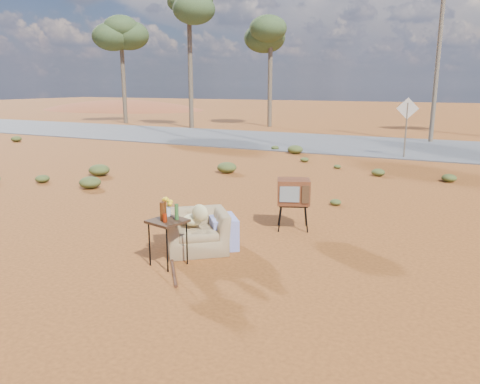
% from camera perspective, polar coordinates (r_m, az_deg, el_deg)
% --- Properties ---
extents(ground, '(140.00, 140.00, 0.00)m').
position_cam_1_polar(ground, '(7.47, -4.32, -7.85)').
color(ground, '#944E1D').
rests_on(ground, ground).
extents(highway, '(140.00, 7.00, 0.04)m').
position_cam_1_polar(highway, '(21.48, 16.34, 5.44)').
color(highway, '#565659').
rests_on(highway, ground).
extents(dirt_mound, '(26.00, 18.00, 2.00)m').
position_cam_1_polar(dirt_mound, '(52.29, -14.18, 9.72)').
color(dirt_mound, brown).
rests_on(dirt_mound, ground).
extents(armchair, '(1.27, 1.32, 0.88)m').
position_cam_1_polar(armchair, '(7.66, -4.76, -4.10)').
color(armchair, olive).
rests_on(armchair, ground).
extents(tv_unit, '(0.72, 0.65, 0.95)m').
position_cam_1_polar(tv_unit, '(8.69, 6.54, -0.04)').
color(tv_unit, black).
rests_on(tv_unit, ground).
extents(side_table, '(0.59, 0.59, 0.99)m').
position_cam_1_polar(side_table, '(7.02, -8.85, -3.10)').
color(side_table, '#332112').
rests_on(side_table, ground).
extents(rusty_bar, '(1.05, 1.36, 0.04)m').
position_cam_1_polar(rusty_bar, '(7.19, -8.23, -8.62)').
color(rusty_bar, '#4B2914').
rests_on(rusty_bar, ground).
extents(road_sign, '(0.78, 0.06, 2.19)m').
position_cam_1_polar(road_sign, '(18.17, 19.68, 8.62)').
color(road_sign, brown).
rests_on(road_sign, ground).
extents(eucalyptus_far_left, '(3.20, 3.20, 7.10)m').
position_cam_1_polar(eucalyptus_far_left, '(33.94, -14.31, 18.18)').
color(eucalyptus_far_left, brown).
rests_on(eucalyptus_far_left, ground).
extents(eucalyptus_left, '(3.20, 3.20, 8.10)m').
position_cam_1_polar(eucalyptus_left, '(29.76, -6.24, 21.18)').
color(eucalyptus_left, brown).
rests_on(eucalyptus_left, ground).
extents(eucalyptus_near_left, '(3.20, 3.20, 6.60)m').
position_cam_1_polar(eucalyptus_near_left, '(30.43, 3.76, 18.25)').
color(eucalyptus_near_left, brown).
rests_on(eucalyptus_near_left, ground).
extents(utility_pole_center, '(1.40, 0.20, 8.00)m').
position_cam_1_polar(utility_pole_center, '(23.61, 23.07, 15.64)').
color(utility_pole_center, brown).
rests_on(utility_pole_center, ground).
extents(scrub_patch, '(17.49, 8.07, 0.33)m').
position_cam_1_polar(scrub_patch, '(11.58, 3.13, 0.44)').
color(scrub_patch, '#4A5324').
rests_on(scrub_patch, ground).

